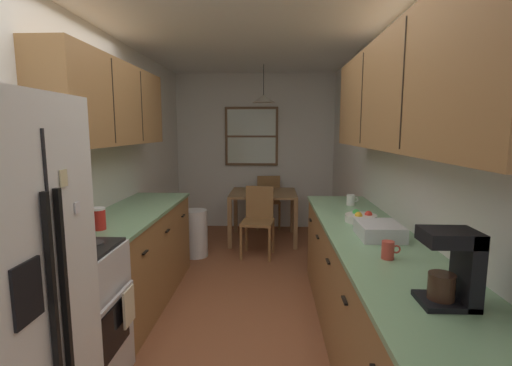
{
  "coord_description": "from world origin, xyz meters",
  "views": [
    {
      "loc": [
        0.28,
        -2.54,
        1.63
      ],
      "look_at": [
        0.12,
        1.26,
        1.09
      ],
      "focal_mm": 25.88,
      "sensor_mm": 36.0,
      "label": 1
    }
  ],
  "objects_px": {
    "coffee_maker": "(455,266)",
    "mug_by_coffeemaker": "(351,200)",
    "microwave_over_range": "(27,127)",
    "dish_rack": "(379,230)",
    "dining_table": "(263,199)",
    "table_serving_bowl": "(258,190)",
    "storage_canister": "(98,219)",
    "dining_chair_near": "(258,217)",
    "dining_chair_far": "(268,199)",
    "mug_spare": "(388,250)",
    "trash_bin": "(196,233)",
    "fruit_bowl": "(361,217)",
    "stove_range": "(62,322)"
  },
  "relations": [
    {
      "from": "coffee_maker",
      "to": "mug_spare",
      "type": "distance_m",
      "value": 0.58
    },
    {
      "from": "coffee_maker",
      "to": "mug_by_coffeemaker",
      "type": "height_order",
      "value": "coffee_maker"
    },
    {
      "from": "storage_canister",
      "to": "fruit_bowl",
      "type": "height_order",
      "value": "storage_canister"
    },
    {
      "from": "table_serving_bowl",
      "to": "trash_bin",
      "type": "bearing_deg",
      "value": -135.82
    },
    {
      "from": "microwave_over_range",
      "to": "dish_rack",
      "type": "height_order",
      "value": "microwave_over_range"
    },
    {
      "from": "fruit_bowl",
      "to": "table_serving_bowl",
      "type": "bearing_deg",
      "value": 110.68
    },
    {
      "from": "fruit_bowl",
      "to": "dining_chair_near",
      "type": "bearing_deg",
      "value": 116.63
    },
    {
      "from": "storage_canister",
      "to": "coffee_maker",
      "type": "xyz_separation_m",
      "value": [
        2.05,
        -1.1,
        0.09
      ]
    },
    {
      "from": "dining_chair_far",
      "to": "mug_spare",
      "type": "height_order",
      "value": "mug_spare"
    },
    {
      "from": "coffee_maker",
      "to": "fruit_bowl",
      "type": "relative_size",
      "value": 1.28
    },
    {
      "from": "dining_chair_near",
      "to": "trash_bin",
      "type": "relative_size",
      "value": 1.47
    },
    {
      "from": "mug_spare",
      "to": "table_serving_bowl",
      "type": "relative_size",
      "value": 0.62
    },
    {
      "from": "dish_rack",
      "to": "dining_table",
      "type": "bearing_deg",
      "value": 106.74
    },
    {
      "from": "stove_range",
      "to": "mug_by_coffeemaker",
      "type": "height_order",
      "value": "stove_range"
    },
    {
      "from": "storage_canister",
      "to": "table_serving_bowl",
      "type": "xyz_separation_m",
      "value": [
        1.08,
        2.75,
        -0.23
      ]
    },
    {
      "from": "trash_bin",
      "to": "storage_canister",
      "type": "xyz_separation_m",
      "value": [
        -0.3,
        -1.99,
        0.68
      ]
    },
    {
      "from": "dining_chair_near",
      "to": "coffee_maker",
      "type": "relative_size",
      "value": 2.78
    },
    {
      "from": "dish_rack",
      "to": "table_serving_bowl",
      "type": "distance_m",
      "value": 3.03
    },
    {
      "from": "coffee_maker",
      "to": "mug_spare",
      "type": "bearing_deg",
      "value": 100.2
    },
    {
      "from": "stove_range",
      "to": "dining_table",
      "type": "relative_size",
      "value": 1.14
    },
    {
      "from": "storage_canister",
      "to": "dish_rack",
      "type": "distance_m",
      "value": 2.03
    },
    {
      "from": "microwave_over_range",
      "to": "dining_table",
      "type": "distance_m",
      "value": 3.69
    },
    {
      "from": "dining_table",
      "to": "table_serving_bowl",
      "type": "bearing_deg",
      "value": 178.4
    },
    {
      "from": "table_serving_bowl",
      "to": "coffee_maker",
      "type": "bearing_deg",
      "value": -75.87
    },
    {
      "from": "dining_table",
      "to": "dining_chair_near",
      "type": "xyz_separation_m",
      "value": [
        -0.05,
        -0.66,
        -0.12
      ]
    },
    {
      "from": "fruit_bowl",
      "to": "dish_rack",
      "type": "xyz_separation_m",
      "value": [
        0.02,
        -0.44,
        0.01
      ]
    },
    {
      "from": "dining_table",
      "to": "dish_rack",
      "type": "distance_m",
      "value": 3.01
    },
    {
      "from": "microwave_over_range",
      "to": "dish_rack",
      "type": "bearing_deg",
      "value": 11.66
    },
    {
      "from": "dining_chair_far",
      "to": "mug_spare",
      "type": "relative_size",
      "value": 8.33
    },
    {
      "from": "storage_canister",
      "to": "table_serving_bowl",
      "type": "relative_size",
      "value": 0.95
    },
    {
      "from": "microwave_over_range",
      "to": "trash_bin",
      "type": "xyz_separation_m",
      "value": [
        0.41,
        2.55,
        -1.34
      ]
    },
    {
      "from": "coffee_maker",
      "to": "dining_table",
      "type": "bearing_deg",
      "value": 103.05
    },
    {
      "from": "mug_spare",
      "to": "trash_bin",
      "type": "bearing_deg",
      "value": 123.05
    },
    {
      "from": "mug_spare",
      "to": "stove_range",
      "type": "bearing_deg",
      "value": -179.61
    },
    {
      "from": "trash_bin",
      "to": "mug_spare",
      "type": "bearing_deg",
      "value": -56.95
    },
    {
      "from": "table_serving_bowl",
      "to": "dish_rack",
      "type": "bearing_deg",
      "value": -71.87
    },
    {
      "from": "stove_range",
      "to": "dish_rack",
      "type": "xyz_separation_m",
      "value": [
        2.02,
        0.44,
        0.48
      ]
    },
    {
      "from": "storage_canister",
      "to": "dining_table",
      "type": "bearing_deg",
      "value": 67.14
    },
    {
      "from": "dining_table",
      "to": "trash_bin",
      "type": "relative_size",
      "value": 1.58
    },
    {
      "from": "trash_bin",
      "to": "microwave_over_range",
      "type": "bearing_deg",
      "value": -99.08
    },
    {
      "from": "mug_spare",
      "to": "table_serving_bowl",
      "type": "height_order",
      "value": "mug_spare"
    },
    {
      "from": "stove_range",
      "to": "dining_chair_near",
      "type": "distance_m",
      "value": 2.87
    },
    {
      "from": "dining_chair_near",
      "to": "table_serving_bowl",
      "type": "distance_m",
      "value": 0.71
    },
    {
      "from": "microwave_over_range",
      "to": "dining_table",
      "type": "bearing_deg",
      "value": 69.05
    },
    {
      "from": "mug_by_coffeemaker",
      "to": "mug_spare",
      "type": "distance_m",
      "value": 1.53
    },
    {
      "from": "stove_range",
      "to": "dining_chair_far",
      "type": "distance_m",
      "value": 4.15
    },
    {
      "from": "microwave_over_range",
      "to": "table_serving_bowl",
      "type": "distance_m",
      "value": 3.63
    },
    {
      "from": "dining_table",
      "to": "dining_chair_near",
      "type": "height_order",
      "value": "dining_chair_near"
    },
    {
      "from": "dining_table",
      "to": "dining_chair_far",
      "type": "distance_m",
      "value": 0.67
    },
    {
      "from": "microwave_over_range",
      "to": "dining_chair_near",
      "type": "xyz_separation_m",
      "value": [
        1.22,
        2.65,
        -1.15
      ]
    }
  ]
}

